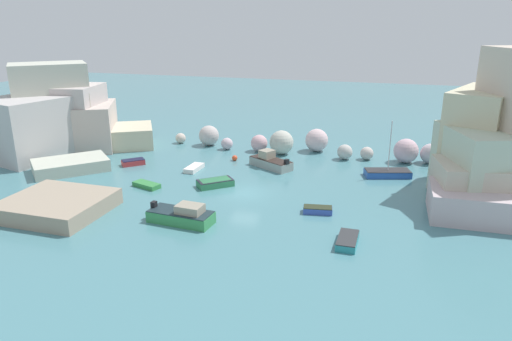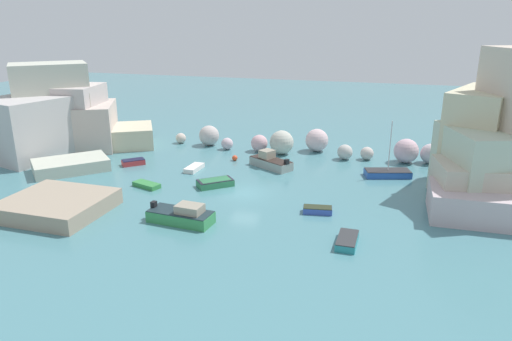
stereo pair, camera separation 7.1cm
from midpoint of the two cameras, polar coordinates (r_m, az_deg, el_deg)
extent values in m
plane|color=teal|center=(41.87, -1.34, -2.74)|extent=(160.00, 160.00, 0.00)
cube|color=#BFB2AE|center=(59.87, -21.68, 6.04)|extent=(8.30, 7.34, 7.45)
cube|color=#BBB4B2|center=(57.11, -25.90, 4.60)|extent=(8.94, 9.18, 6.72)
cube|color=beige|center=(51.29, -21.49, 0.62)|extent=(8.09, 8.15, 1.22)
cube|color=beige|center=(59.54, -19.77, 5.10)|extent=(9.10, 9.76, 5.23)
cube|color=beige|center=(65.58, -23.69, 4.35)|extent=(5.84, 6.25, 2.11)
cube|color=beige|center=(59.76, -22.68, 5.60)|extent=(9.42, 7.60, 6.84)
cube|color=beige|center=(59.67, -23.34, 7.06)|extent=(9.47, 9.24, 10.00)
cube|color=beige|center=(59.09, -16.26, 3.96)|extent=(9.91, 9.21, 2.44)
cube|color=beige|center=(41.45, 24.26, -1.76)|extent=(5.63, 5.74, 3.88)
cube|color=beige|center=(42.70, 25.22, 0.39)|extent=(7.01, 8.66, 6.32)
cube|color=beige|center=(40.13, 25.16, -3.69)|extent=(6.95, 5.24, 2.33)
cube|color=beige|center=(47.47, 27.18, 2.69)|extent=(4.91, 5.85, 7.81)
cube|color=beige|center=(46.40, 25.38, 3.37)|extent=(7.27, 9.70, 8.97)
sphere|color=beige|center=(59.18, -9.05, 3.89)|extent=(1.26, 1.26, 1.26)
sphere|color=beige|center=(57.58, -5.67, 4.24)|extent=(2.43, 2.43, 2.43)
sphere|color=beige|center=(55.67, -3.48, 3.26)|extent=(1.39, 1.39, 1.39)
sphere|color=#D3A6AE|center=(54.74, 0.44, 3.34)|extent=(1.94, 1.94, 1.94)
sphere|color=beige|center=(53.57, 3.16, 3.42)|extent=(2.73, 2.73, 2.73)
sphere|color=beige|center=(55.11, 7.42, 3.66)|extent=(2.63, 2.63, 2.63)
sphere|color=beige|center=(52.47, 10.76, 2.21)|extent=(1.66, 1.66, 1.66)
sphere|color=beige|center=(52.90, 13.33, 2.03)|extent=(1.42, 1.42, 1.42)
sphere|color=beige|center=(52.79, 17.76, 2.28)|extent=(2.60, 2.60, 2.60)
sphere|color=beige|center=(53.43, 20.43, 1.92)|extent=(2.13, 2.13, 2.13)
cube|color=tan|center=(40.72, -22.93, -3.87)|extent=(7.66, 6.98, 1.29)
sphere|color=#E04C28|center=(51.27, -2.55, 1.53)|extent=(0.61, 0.61, 0.61)
cube|color=#8F9893|center=(48.83, 1.86, 0.85)|extent=(4.98, 3.91, 0.87)
cube|color=#312521|center=(48.70, 1.87, 1.37)|extent=(4.88, 3.83, 0.06)
cube|color=#9E937F|center=(48.99, 1.38, 1.98)|extent=(1.76, 1.80, 0.89)
cube|color=black|center=(47.16, 3.78, 1.07)|extent=(0.53, 0.56, 0.50)
cube|color=teal|center=(33.23, 11.05, -8.38)|extent=(1.37, 2.88, 0.49)
cube|color=#303134|center=(33.11, 11.08, -7.95)|extent=(1.35, 2.82, 0.06)
cube|color=#388E4E|center=(36.31, -9.05, -5.59)|extent=(5.12, 2.38, 0.86)
cube|color=#1E3036|center=(36.13, -9.09, -4.92)|extent=(5.02, 2.33, 0.06)
cube|color=#9E937F|center=(35.63, -7.98, -4.65)|extent=(2.06, 1.56, 0.69)
cube|color=black|center=(37.22, -12.22, -4.04)|extent=(0.40, 0.47, 0.50)
cube|color=#C3363A|center=(51.43, -14.59, 0.96)|extent=(2.48, 2.43, 0.54)
cube|color=#1B1A37|center=(51.35, -14.62, 1.28)|extent=(2.43, 2.38, 0.06)
cube|color=#368943|center=(44.39, -13.07, -1.71)|extent=(2.86, 1.87, 0.42)
cube|color=#2A55B0|center=(47.82, 15.69, -0.36)|extent=(4.67, 2.93, 0.62)
cube|color=#2D2B2E|center=(47.72, 15.72, 0.03)|extent=(4.58, 2.87, 0.06)
cylinder|color=silver|center=(47.06, 15.97, 2.85)|extent=(0.10, 0.10, 4.94)
cube|color=#337F51|center=(43.57, -4.91, -1.55)|extent=(3.49, 3.33, 0.58)
cube|color=#252431|center=(43.47, -4.92, -1.15)|extent=(3.42, 3.27, 0.06)
cube|color=#2D7047|center=(43.46, -4.92, -1.14)|extent=(2.96, 2.83, 0.08)
cube|color=#2F4FB0|center=(39.81, -23.31, -5.01)|extent=(1.75, 3.48, 0.52)
cube|color=#1E2E29|center=(39.70, -23.36, -4.63)|extent=(1.71, 3.41, 0.06)
cube|color=white|center=(48.44, -7.47, 0.30)|extent=(1.25, 2.75, 0.45)
cube|color=#3952AE|center=(37.90, 7.53, -4.79)|extent=(2.41, 1.34, 0.48)
cube|color=#2B321F|center=(37.79, 7.54, -4.42)|extent=(2.36, 1.32, 0.06)
camera|label=1|loc=(0.04, -89.95, 0.01)|focal=33.02mm
camera|label=2|loc=(0.04, 90.05, -0.01)|focal=33.02mm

